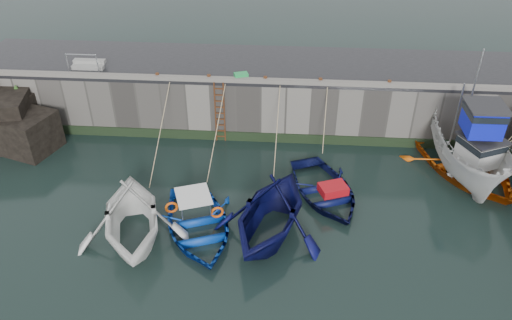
# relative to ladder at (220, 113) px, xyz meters

# --- Properties ---
(ground) EXTENTS (120.00, 120.00, 0.00)m
(ground) POSITION_rel_ladder_xyz_m (2.00, -9.91, -1.59)
(ground) COLOR black
(ground) RESTS_ON ground
(quay_back) EXTENTS (30.00, 5.00, 3.00)m
(quay_back) POSITION_rel_ladder_xyz_m (2.00, 2.59, -0.09)
(quay_back) COLOR slate
(quay_back) RESTS_ON ground
(road_back) EXTENTS (30.00, 5.00, 0.16)m
(road_back) POSITION_rel_ladder_xyz_m (2.00, 2.59, 1.49)
(road_back) COLOR black
(road_back) RESTS_ON quay_back
(kerb_back) EXTENTS (30.00, 0.30, 0.20)m
(kerb_back) POSITION_rel_ladder_xyz_m (2.00, 0.24, 1.67)
(kerb_back) COLOR slate
(kerb_back) RESTS_ON road_back
(algae_back) EXTENTS (30.00, 0.08, 0.50)m
(algae_back) POSITION_rel_ladder_xyz_m (2.00, 0.05, -1.34)
(algae_back) COLOR black
(algae_back) RESTS_ON ground
(ladder) EXTENTS (0.51, 0.08, 3.20)m
(ladder) POSITION_rel_ladder_xyz_m (0.00, 0.00, 0.00)
(ladder) COLOR #3F1E0F
(ladder) RESTS_ON ground
(boat_near_white) EXTENTS (5.80, 6.27, 2.73)m
(boat_near_white) POSITION_rel_ladder_xyz_m (-2.41, -7.36, -1.59)
(boat_near_white) COLOR white
(boat_near_white) RESTS_ON ground
(boat_near_white_rope) EXTENTS (0.04, 5.59, 3.10)m
(boat_near_white_rope) POSITION_rel_ladder_xyz_m (-2.41, -2.39, -1.59)
(boat_near_white_rope) COLOR tan
(boat_near_white_rope) RESTS_ON ground
(boat_near_blue) EXTENTS (5.13, 5.99, 1.05)m
(boat_near_blue) POSITION_rel_ladder_xyz_m (-0.02, -6.79, -1.59)
(boat_near_blue) COLOR #0B3DAE
(boat_near_blue) RESTS_ON ground
(boat_near_blue_rope) EXTENTS (0.04, 5.09, 3.10)m
(boat_near_blue_rope) POSITION_rel_ladder_xyz_m (-0.02, -2.10, -1.59)
(boat_near_blue_rope) COLOR tan
(boat_near_blue_rope) RESTS_ON ground
(boat_near_blacktrim) EXTENTS (5.95, 6.43, 2.80)m
(boat_near_blacktrim) POSITION_rel_ladder_xyz_m (2.83, -6.77, -1.59)
(boat_near_blacktrim) COLOR #0A0C42
(boat_near_blacktrim) RESTS_ON ground
(boat_near_blacktrim_rope) EXTENTS (0.04, 5.07, 3.10)m
(boat_near_blacktrim_rope) POSITION_rel_ladder_xyz_m (2.83, -2.09, -1.59)
(boat_near_blacktrim_rope) COLOR tan
(boat_near_blacktrim_rope) RESTS_ON ground
(boat_near_navy) EXTENTS (4.95, 5.73, 1.00)m
(boat_near_navy) POSITION_rel_ladder_xyz_m (5.03, -4.11, -1.59)
(boat_near_navy) COLOR #0A1043
(boat_near_navy) RESTS_ON ground
(boat_near_navy_rope) EXTENTS (0.04, 3.11, 3.10)m
(boat_near_navy_rope) POSITION_rel_ladder_xyz_m (5.03, -0.76, -1.59)
(boat_near_navy_rope) COLOR tan
(boat_near_navy_rope) RESTS_ON ground
(boat_far_white) EXTENTS (2.80, 7.28, 5.80)m
(boat_far_white) POSITION_rel_ladder_xyz_m (11.50, -1.90, -0.42)
(boat_far_white) COLOR silver
(boat_far_white) RESTS_ON ground
(boat_far_orange) EXTENTS (6.45, 7.31, 4.26)m
(boat_far_orange) POSITION_rel_ladder_xyz_m (11.52, -1.94, -1.19)
(boat_far_orange) COLOR #EA5D0C
(boat_far_orange) RESTS_ON ground
(fish_crate) EXTENTS (0.73, 0.58, 0.34)m
(fish_crate) POSITION_rel_ladder_xyz_m (1.03, 0.50, 1.74)
(fish_crate) COLOR green
(fish_crate) RESTS_ON road_back
(railing) EXTENTS (1.60, 1.05, 1.00)m
(railing) POSITION_rel_ladder_xyz_m (-6.75, 1.33, 1.77)
(railing) COLOR #A5A8AD
(railing) RESTS_ON road_back
(bollard_a) EXTENTS (0.18, 0.18, 0.28)m
(bollard_a) POSITION_rel_ladder_xyz_m (-3.00, 0.34, 1.71)
(bollard_a) COLOR #3F1E0F
(bollard_a) RESTS_ON road_back
(bollard_b) EXTENTS (0.18, 0.18, 0.28)m
(bollard_b) POSITION_rel_ladder_xyz_m (-0.50, 0.34, 1.71)
(bollard_b) COLOR #3F1E0F
(bollard_b) RESTS_ON road_back
(bollard_c) EXTENTS (0.18, 0.18, 0.28)m
(bollard_c) POSITION_rel_ladder_xyz_m (2.20, 0.34, 1.71)
(bollard_c) COLOR #3F1E0F
(bollard_c) RESTS_ON road_back
(bollard_d) EXTENTS (0.18, 0.18, 0.28)m
(bollard_d) POSITION_rel_ladder_xyz_m (4.80, 0.34, 1.71)
(bollard_d) COLOR #3F1E0F
(bollard_d) RESTS_ON road_back
(bollard_e) EXTENTS (0.18, 0.18, 0.28)m
(bollard_e) POSITION_rel_ladder_xyz_m (8.00, 0.34, 1.71)
(bollard_e) COLOR #3F1E0F
(bollard_e) RESTS_ON road_back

